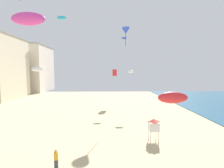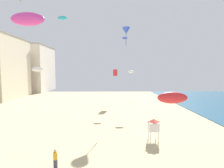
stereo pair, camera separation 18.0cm
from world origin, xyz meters
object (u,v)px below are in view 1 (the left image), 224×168
(kite_cyan_parafoil, at_px, (62,18))
(kite_magenta_parafoil, at_px, (28,19))
(kite_blue_parafoil, at_px, (124,38))
(lifeguard_stand, at_px, (154,125))
(kite_flyer, at_px, (56,158))
(kite_red_box, at_px, (115,73))
(kite_white_parafoil_2, at_px, (37,69))
(kite_blue_delta, at_px, (126,31))
(kite_red_parafoil, at_px, (173,98))
(kite_white_parafoil, at_px, (131,72))

(kite_cyan_parafoil, bearing_deg, kite_magenta_parafoil, -78.81)
(kite_blue_parafoil, bearing_deg, lifeguard_stand, -87.24)
(kite_flyer, bearing_deg, lifeguard_stand, 166.14)
(kite_flyer, xyz_separation_m, kite_blue_parafoil, (8.31, 29.30, 15.87))
(lifeguard_stand, bearing_deg, kite_red_box, 79.86)
(kite_blue_parafoil, bearing_deg, kite_magenta_parafoil, -109.53)
(kite_red_box, bearing_deg, lifeguard_stand, -79.76)
(kite_magenta_parafoil, bearing_deg, kite_white_parafoil_2, 110.45)
(kite_red_box, xyz_separation_m, kite_white_parafoil_2, (-10.21, -18.84, 0.53))
(kite_magenta_parafoil, height_order, kite_blue_delta, kite_blue_delta)
(kite_blue_delta, bearing_deg, kite_white_parafoil_2, -135.92)
(kite_blue_parafoil, bearing_deg, kite_blue_delta, -93.85)
(kite_red_parafoil, distance_m, kite_blue_delta, 19.96)
(kite_red_box, bearing_deg, kite_blue_delta, -75.14)
(kite_cyan_parafoil, bearing_deg, kite_white_parafoil, -31.21)
(kite_red_parafoil, relative_size, kite_blue_delta, 0.80)
(lifeguard_stand, distance_m, kite_white_parafoil, 14.26)
(kite_magenta_parafoil, height_order, kite_white_parafoil_2, kite_magenta_parafoil)
(kite_white_parafoil_2, relative_size, kite_blue_delta, 0.41)
(kite_red_box, height_order, kite_blue_delta, kite_blue_delta)
(lifeguard_stand, xyz_separation_m, kite_magenta_parafoil, (-11.44, -4.80, 10.23))
(kite_magenta_parafoil, bearing_deg, kite_cyan_parafoil, 101.19)
(kite_cyan_parafoil, bearing_deg, kite_blue_delta, -30.39)
(kite_red_parafoil, bearing_deg, kite_red_box, 100.83)
(kite_magenta_parafoil, bearing_deg, kite_blue_delta, 62.64)
(lifeguard_stand, relative_size, kite_white_parafoil, 1.96)
(kite_flyer, relative_size, kite_blue_delta, 0.46)
(kite_red_box, bearing_deg, kite_red_parafoil, -79.17)
(kite_flyer, xyz_separation_m, kite_magenta_parafoil, (-1.96, 0.34, 11.15))
(kite_flyer, bearing_deg, kite_blue_parafoil, -148.16)
(lifeguard_stand, height_order, kite_red_box, kite_red_box)
(lifeguard_stand, xyz_separation_m, kite_white_parafoil, (-0.91, 12.83, 6.15))
(kite_magenta_parafoil, relative_size, kite_blue_parafoil, 1.93)
(lifeguard_stand, distance_m, kite_red_parafoil, 4.91)
(lifeguard_stand, relative_size, kite_magenta_parafoil, 0.97)
(kite_red_parafoil, bearing_deg, kite_white_parafoil_2, 160.94)
(kite_cyan_parafoil, bearing_deg, kite_red_parafoil, -55.41)
(kite_flyer, height_order, kite_white_parafoil_2, kite_white_parafoil_2)
(kite_red_parafoil, distance_m, kite_white_parafoil_2, 15.88)
(kite_flyer, distance_m, kite_red_box, 27.44)
(kite_red_box, height_order, kite_cyan_parafoil, kite_cyan_parafoil)
(lifeguard_stand, bearing_deg, kite_white_parafoil_2, 151.55)
(kite_magenta_parafoil, bearing_deg, kite_red_box, 73.31)
(kite_red_box, relative_size, kite_white_parafoil_2, 1.08)
(lifeguard_stand, height_order, kite_white_parafoil_2, kite_white_parafoil_2)
(kite_flyer, height_order, kite_red_parafoil, kite_red_parafoil)
(kite_white_parafoil, distance_m, kite_blue_parafoil, 14.35)
(kite_flyer, relative_size, kite_red_box, 1.04)
(kite_flyer, relative_size, kite_white_parafoil, 1.26)
(lifeguard_stand, xyz_separation_m, kite_blue_delta, (-1.87, 13.70, 14.09))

